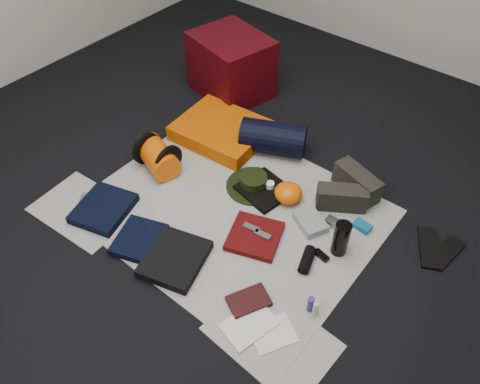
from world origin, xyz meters
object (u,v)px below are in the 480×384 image
Objects in this scene: water_bottle at (341,238)px; paperback_book at (249,301)px; compact_camera at (334,223)px; stuff_sack at (158,157)px; navy_duffel at (273,138)px; red_cabinet at (231,65)px; sleeping_pad at (222,131)px.

paperback_book is (-0.18, -0.56, -0.09)m from water_bottle.
compact_camera is at bearing 129.22° from water_bottle.
stuff_sack is 1.41× the size of water_bottle.
navy_duffel is 0.73m from compact_camera.
water_bottle reaches higher than paperback_book.
navy_duffel is (0.66, -0.38, -0.11)m from red_cabinet.
stuff_sack is at bearing -153.34° from navy_duffel.
paperback_book is (0.59, -1.01, -0.10)m from navy_duffel.
navy_duffel is at bearing 147.51° from paperback_book.
compact_camera is at bearing -13.92° from red_cabinet.
red_cabinet is 1.88m from paperback_book.
sleeping_pad is 2.68× the size of water_bottle.
water_bottle is (1.44, -0.82, -0.11)m from red_cabinet.
compact_camera is (0.66, -0.31, -0.09)m from navy_duffel.
water_bottle is 0.20m from compact_camera.
red_cabinet is 1.29× the size of navy_duffel.
navy_duffel reaches higher than stuff_sack.
stuff_sack is (-0.11, -0.49, 0.04)m from sleeping_pad.
paperback_book is (0.95, -0.91, -0.04)m from sleeping_pad.
compact_camera reaches higher than paperback_book.
red_cabinet is at bearing 152.51° from compact_camera.
red_cabinet reaches higher than stuff_sack.
water_bottle is at bearing -51.00° from compact_camera.
navy_duffel is 0.90m from water_bottle.
red_cabinet is 0.77m from navy_duffel.
sleeping_pad is at bearing 77.37° from stuff_sack.
stuff_sack is 1.51× the size of paperback_book.
sleeping_pad is 0.38m from navy_duffel.
sleeping_pad is 0.51m from stuff_sack.
water_bottle reaches higher than sleeping_pad.
navy_duffel reaches higher than water_bottle.
navy_duffel is 1.17m from paperback_book.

